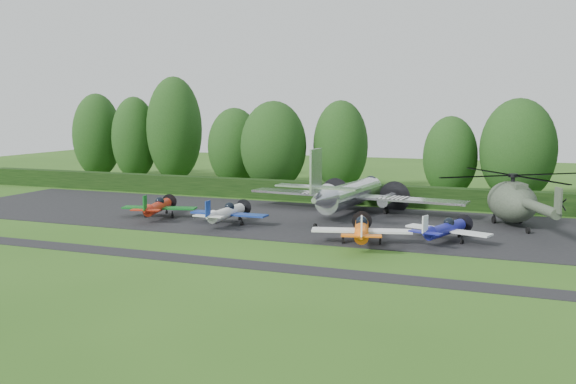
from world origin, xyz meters
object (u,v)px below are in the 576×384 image
at_px(light_plane_white, 227,213).
at_px(helicopter, 512,198).
at_px(transport_plane, 350,194).
at_px(light_plane_red, 158,207).
at_px(light_plane_blue, 445,229).
at_px(light_plane_orange, 362,229).

relative_size(light_plane_white, helicopter, 0.45).
xyz_separation_m(transport_plane, light_plane_white, (-7.89, -9.06, -0.79)).
bearing_deg(light_plane_red, light_plane_blue, 11.26).
bearing_deg(light_plane_blue, light_plane_white, 159.90).
height_order(light_plane_red, light_plane_white, light_plane_white).
xyz_separation_m(light_plane_red, light_plane_blue, (24.69, -1.21, -0.03)).
xyz_separation_m(light_plane_orange, helicopter, (9.49, 11.62, 1.17)).
bearing_deg(helicopter, light_plane_orange, -106.70).
xyz_separation_m(light_plane_red, light_plane_white, (7.06, -0.77, 0.02)).
distance_m(light_plane_red, light_plane_orange, 19.77).
distance_m(light_plane_white, helicopter, 23.30).
xyz_separation_m(transport_plane, light_plane_orange, (4.38, -12.45, -0.71)).
relative_size(light_plane_red, helicopter, 0.44).
xyz_separation_m(transport_plane, helicopter, (13.87, -0.83, 0.46)).
height_order(transport_plane, light_plane_white, transport_plane).
bearing_deg(light_plane_blue, light_plane_orange, -169.84).
relative_size(light_plane_white, light_plane_orange, 0.93).
bearing_deg(helicopter, transport_plane, -160.86).
bearing_deg(helicopter, light_plane_blue, -92.93).
distance_m(light_plane_red, helicopter, 29.79).
distance_m(light_plane_blue, helicopter, 9.69).
bearing_deg(transport_plane, light_plane_orange, -76.14).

